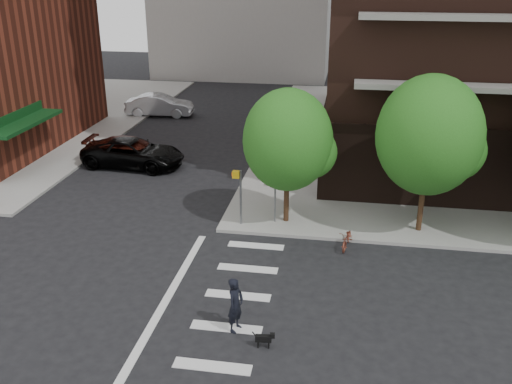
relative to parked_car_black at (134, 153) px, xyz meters
name	(u,v)px	position (x,y,z in m)	size (l,w,h in m)	color
ground	(141,319)	(5.86, -14.97, -0.83)	(120.00, 120.00, 0.00)	black
crosswalk	(203,325)	(8.06, -14.97, -0.83)	(3.85, 13.00, 0.01)	silver
tree_a	(288,140)	(9.86, -6.47, 3.21)	(4.00, 4.00, 5.90)	#301E11
tree_b	(429,135)	(15.86, -6.47, 3.71)	(4.50, 4.50, 6.65)	#301E11
pedestrian_signal	(248,189)	(8.17, -7.05, 1.02)	(2.18, 0.67, 2.60)	slate
parked_car_black	(134,153)	(0.00, 0.00, 0.00)	(5.98, 2.76, 1.66)	black
parked_car_maroon	(131,151)	(-0.38, 0.56, -0.05)	(5.42, 2.20, 1.57)	#3D110A
parked_car_silver	(160,105)	(-2.34, 11.88, 0.03)	(5.24, 1.83, 1.73)	silver
scooter	(347,239)	(12.71, -8.47, -0.42)	(0.55, 1.57, 0.82)	brown
dog_walker	(236,305)	(9.19, -15.01, 0.13)	(0.46, 0.70, 1.92)	black
dog	(265,338)	(10.27, -15.78, -0.50)	(0.63, 0.21, 0.53)	black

